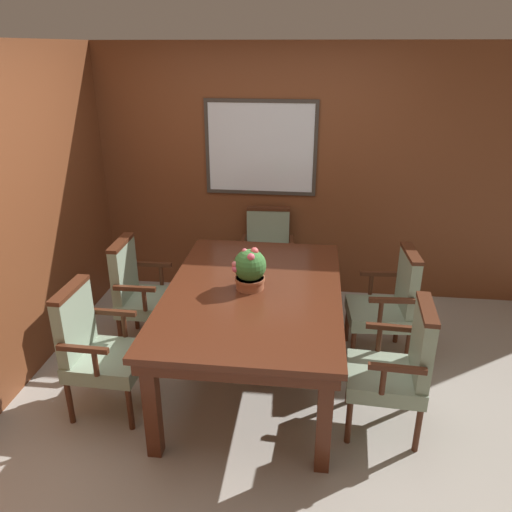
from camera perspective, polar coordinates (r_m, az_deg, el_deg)
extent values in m
plane|color=#A39E93|center=(3.85, -1.56, -15.70)|extent=(14.00, 14.00, 0.00)
cube|color=brown|center=(4.98, 1.37, 9.24)|extent=(7.20, 0.06, 2.45)
cube|color=white|center=(4.89, 0.55, 12.23)|extent=(1.01, 0.01, 0.84)
cube|color=#38332D|center=(4.82, 0.56, 17.32)|extent=(1.08, 0.02, 0.04)
cube|color=#38332D|center=(4.98, 0.52, 7.29)|extent=(1.08, 0.02, 0.04)
cube|color=#38332D|center=(4.97, -5.59, 12.29)|extent=(0.03, 0.02, 0.84)
cube|color=#38332D|center=(4.86, 6.81, 12.00)|extent=(0.04, 0.02, 0.84)
cube|color=#4C2314|center=(3.25, -11.80, -16.47)|extent=(0.09, 0.09, 0.73)
cube|color=#4C2314|center=(3.12, 7.80, -18.11)|extent=(0.09, 0.09, 0.73)
cube|color=#4C2314|center=(4.62, -5.45, -3.36)|extent=(0.09, 0.09, 0.73)
cube|color=#4C2314|center=(4.53, 7.65, -4.04)|extent=(0.09, 0.09, 0.73)
cube|color=#4C2314|center=(3.65, -0.28, -5.11)|extent=(1.20, 1.83, 0.09)
cube|color=#4C2314|center=(3.62, -0.28, -4.17)|extent=(1.26, 1.89, 0.04)
cylinder|color=#472314|center=(3.58, -14.20, -16.54)|extent=(0.04, 0.04, 0.33)
cylinder|color=#472314|center=(3.87, -12.00, -12.94)|extent=(0.04, 0.04, 0.33)
cylinder|color=#472314|center=(3.75, -20.51, -15.39)|extent=(0.04, 0.04, 0.33)
cylinder|color=#472314|center=(4.03, -17.87, -12.07)|extent=(0.04, 0.04, 0.33)
cube|color=gray|center=(3.67, -16.54, -11.42)|extent=(0.50, 0.47, 0.11)
cube|color=gray|center=(3.61, -20.03, -7.16)|extent=(0.09, 0.42, 0.47)
cube|color=#472314|center=(3.50, -20.57, -3.63)|extent=(0.10, 0.42, 0.03)
cylinder|color=#472314|center=(3.40, -17.89, -11.55)|extent=(0.04, 0.04, 0.19)
cube|color=#472314|center=(3.38, -19.22, -10.01)|extent=(0.34, 0.05, 0.04)
cylinder|color=#472314|center=(3.76, -14.83, -7.61)|extent=(0.04, 0.04, 0.19)
cube|color=#472314|center=(3.74, -16.02, -6.21)|extent=(0.34, 0.05, 0.04)
cylinder|color=#472314|center=(4.24, -9.72, -9.29)|extent=(0.04, 0.04, 0.33)
cylinder|color=#472314|center=(4.56, -8.42, -6.67)|extent=(0.04, 0.04, 0.33)
cylinder|color=#472314|center=(4.37, -15.22, -8.78)|extent=(0.04, 0.04, 0.33)
cylinder|color=#472314|center=(4.68, -13.54, -6.29)|extent=(0.04, 0.04, 0.33)
cube|color=gray|center=(4.35, -11.97, -5.21)|extent=(0.49, 0.46, 0.11)
cube|color=gray|center=(4.29, -14.88, -1.62)|extent=(0.09, 0.42, 0.47)
cube|color=#472314|center=(4.20, -15.22, 1.47)|extent=(0.09, 0.42, 0.03)
cylinder|color=#472314|center=(4.07, -12.63, -4.91)|extent=(0.04, 0.04, 0.19)
cube|color=#472314|center=(4.05, -13.73, -3.63)|extent=(0.34, 0.04, 0.04)
cylinder|color=#472314|center=(4.47, -10.78, -2.11)|extent=(0.04, 0.04, 0.19)
cube|color=#472314|center=(4.46, -11.78, -0.93)|extent=(0.34, 0.04, 0.04)
cylinder|color=#472314|center=(3.75, 10.58, -14.15)|extent=(0.04, 0.04, 0.33)
cylinder|color=#472314|center=(3.44, 10.55, -18.10)|extent=(0.04, 0.04, 0.33)
cylinder|color=#472314|center=(3.79, 17.28, -14.44)|extent=(0.04, 0.04, 0.33)
cylinder|color=#472314|center=(3.48, 17.99, -18.37)|extent=(0.04, 0.04, 0.33)
cube|color=gray|center=(3.47, 14.46, -13.37)|extent=(0.51, 0.48, 0.11)
cube|color=gray|center=(3.34, 18.48, -9.49)|extent=(0.10, 0.42, 0.47)
cube|color=#472314|center=(3.22, 19.03, -5.75)|extent=(0.11, 0.42, 0.03)
cylinder|color=#472314|center=(3.58, 13.89, -9.15)|extent=(0.04, 0.04, 0.19)
cube|color=#472314|center=(3.54, 15.23, -7.88)|extent=(0.34, 0.06, 0.04)
cylinder|color=#472314|center=(3.19, 14.32, -13.63)|extent=(0.04, 0.04, 0.19)
cube|color=#472314|center=(3.14, 15.85, -12.26)|extent=(0.34, 0.06, 0.04)
cylinder|color=#472314|center=(4.84, -1.26, -4.59)|extent=(0.04, 0.04, 0.33)
cylinder|color=#472314|center=(4.82, 3.46, -4.73)|extent=(0.04, 0.04, 0.33)
cylinder|color=#472314|center=(5.22, -0.84, -2.42)|extent=(0.04, 0.04, 0.33)
cylinder|color=#472314|center=(5.21, 3.53, -2.55)|extent=(0.04, 0.04, 0.33)
cube|color=gray|center=(4.92, 1.24, -1.23)|extent=(0.48, 0.51, 0.11)
cube|color=gray|center=(5.01, 1.39, 2.74)|extent=(0.42, 0.10, 0.47)
cube|color=#472314|center=(4.93, 1.42, 5.45)|extent=(0.42, 0.11, 0.03)
cylinder|color=#472314|center=(4.85, -1.57, 0.31)|extent=(0.04, 0.04, 0.19)
cube|color=#472314|center=(4.88, -1.50, 1.69)|extent=(0.05, 0.34, 0.04)
cylinder|color=#472314|center=(4.83, 4.05, 0.16)|extent=(0.04, 0.04, 0.19)
cube|color=#472314|center=(4.86, 4.09, 1.54)|extent=(0.05, 0.34, 0.04)
cylinder|color=#472314|center=(4.45, 10.37, -7.64)|extent=(0.04, 0.04, 0.33)
cylinder|color=#472314|center=(4.12, 11.00, -10.43)|extent=(0.04, 0.04, 0.33)
cylinder|color=#472314|center=(4.53, 15.81, -7.62)|extent=(0.04, 0.04, 0.33)
cylinder|color=#472314|center=(4.20, 16.89, -10.36)|extent=(0.04, 0.04, 0.33)
cube|color=gray|center=(4.21, 13.80, -6.41)|extent=(0.52, 0.49, 0.11)
cube|color=gray|center=(4.12, 16.97, -2.90)|extent=(0.11, 0.42, 0.47)
cube|color=#472314|center=(4.03, 17.37, 0.29)|extent=(0.11, 0.43, 0.03)
cylinder|color=#472314|center=(4.34, 12.99, -3.13)|extent=(0.04, 0.04, 0.19)
cube|color=#472314|center=(4.31, 14.06, -1.98)|extent=(0.34, 0.06, 0.04)
cylinder|color=#472314|center=(3.92, 14.06, -6.16)|extent=(0.04, 0.04, 0.19)
cube|color=#472314|center=(3.89, 15.25, -4.92)|extent=(0.34, 0.06, 0.04)
cylinder|color=#9E5638|center=(3.61, -0.69, -3.06)|extent=(0.20, 0.20, 0.09)
cylinder|color=#9E5638|center=(3.60, -0.69, -2.59)|extent=(0.22, 0.22, 0.02)
sphere|color=#387033|center=(3.56, -0.70, -1.07)|extent=(0.24, 0.24, 0.24)
sphere|color=#D46568|center=(3.52, -2.40, -0.98)|extent=(0.05, 0.05, 0.05)
sphere|color=#E34E72|center=(3.53, -2.45, -1.25)|extent=(0.04, 0.04, 0.04)
sphere|color=#DA4F67|center=(3.46, -0.59, -0.13)|extent=(0.05, 0.05, 0.05)
sphere|color=#D85573|center=(3.52, -2.36, -1.50)|extent=(0.05, 0.05, 0.05)
sphere|color=#E06556|center=(3.65, -1.42, -0.33)|extent=(0.04, 0.04, 0.04)
sphere|color=#E96271|center=(3.53, -1.31, 0.57)|extent=(0.04, 0.04, 0.04)
sphere|color=#E45959|center=(3.52, -0.18, 0.53)|extent=(0.06, 0.06, 0.06)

